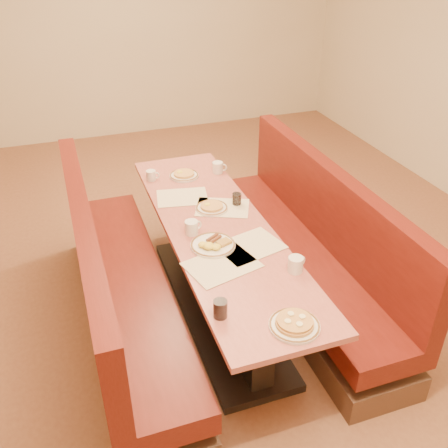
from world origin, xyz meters
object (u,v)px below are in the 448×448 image
object	(u,v)px
booth_left	(118,292)
coffee_mug_d	(151,175)
coffee_mug_c	(218,167)
soda_tumbler_near	(220,309)
diner_table	(218,270)
eggs_plate	(213,245)
soda_tumbler_mid	(237,199)
coffee_mug_a	(296,264)
pancake_plate	(295,324)
booth_right	(307,253)
coffee_mug_b	(192,227)

from	to	relation	value
booth_left	coffee_mug_d	distance (m)	1.08
coffee_mug_c	soda_tumbler_near	world-z (taller)	soda_tumbler_near
diner_table	eggs_plate	size ratio (longest dim) A/B	8.43
soda_tumbler_near	soda_tumbler_mid	world-z (taller)	soda_tumbler_near
coffee_mug_c	eggs_plate	bearing A→B (deg)	-90.82
eggs_plate	coffee_mug_a	xyz separation A→B (m)	(0.39, -0.41, 0.03)
coffee_mug_d	soda_tumbler_mid	size ratio (longest dim) A/B	1.17
diner_table	soda_tumbler_near	size ratio (longest dim) A/B	23.68
pancake_plate	coffee_mug_a	distance (m)	0.50
diner_table	coffee_mug_a	distance (m)	0.82
booth_left	soda_tumbler_mid	distance (m)	1.09
booth_left	booth_right	xyz separation A→B (m)	(1.46, 0.00, 0.00)
coffee_mug_b	coffee_mug_c	bearing A→B (deg)	43.12
coffee_mug_b	diner_table	bearing A→B (deg)	-9.51
booth_right	coffee_mug_d	bearing A→B (deg)	139.12
coffee_mug_b	coffee_mug_d	xyz separation A→B (m)	(-0.09, 0.90, -0.01)
coffee_mug_c	soda_tumbler_mid	xyz separation A→B (m)	(-0.05, -0.57, -0.00)
diner_table	booth_right	world-z (taller)	booth_right
diner_table	coffee_mug_b	world-z (taller)	coffee_mug_b
booth_left	pancake_plate	bearing A→B (deg)	-53.95
booth_right	pancake_plate	distance (m)	1.34
eggs_plate	coffee_mug_c	world-z (taller)	coffee_mug_c
soda_tumbler_mid	booth_right	bearing A→B (deg)	-27.19
eggs_plate	booth_left	bearing A→B (deg)	159.56
coffee_mug_c	pancake_plate	bearing A→B (deg)	-77.13
diner_table	pancake_plate	size ratio (longest dim) A/B	9.25
pancake_plate	soda_tumbler_near	size ratio (longest dim) A/B	2.56
booth_left	coffee_mug_c	world-z (taller)	booth_left
pancake_plate	eggs_plate	size ratio (longest dim) A/B	0.91
coffee_mug_d	coffee_mug_b	bearing A→B (deg)	-65.61
booth_right	coffee_mug_d	distance (m)	1.40
coffee_mug_c	soda_tumbler_mid	size ratio (longest dim) A/B	1.33
diner_table	soda_tumbler_near	world-z (taller)	soda_tumbler_near
eggs_plate	coffee_mug_b	xyz separation A→B (m)	(-0.08, 0.20, 0.03)
soda_tumbler_near	booth_right	bearing A→B (deg)	41.04
pancake_plate	soda_tumbler_near	world-z (taller)	soda_tumbler_near
coffee_mug_d	diner_table	bearing A→B (deg)	-53.45
coffee_mug_a	coffee_mug_d	world-z (taller)	coffee_mug_a
pancake_plate	soda_tumbler_mid	xyz separation A→B (m)	(0.18, 1.34, 0.02)
coffee_mug_d	soda_tumbler_near	bearing A→B (deg)	-71.13
coffee_mug_a	coffee_mug_b	xyz separation A→B (m)	(-0.47, 0.62, -0.00)
booth_left	pancake_plate	xyz separation A→B (m)	(0.79, -1.09, 0.41)
coffee_mug_b	pancake_plate	bearing A→B (deg)	-94.56
diner_table	coffee_mug_c	xyz separation A→B (m)	(0.28, 0.83, 0.42)
booth_left	coffee_mug_c	distance (m)	1.38
diner_table	booth_left	world-z (taller)	booth_left
coffee_mug_a	coffee_mug_d	xyz separation A→B (m)	(-0.56, 1.52, -0.01)
booth_left	eggs_plate	size ratio (longest dim) A/B	8.43
coffee_mug_d	coffee_mug_c	bearing A→B (deg)	14.27
diner_table	pancake_plate	distance (m)	1.16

